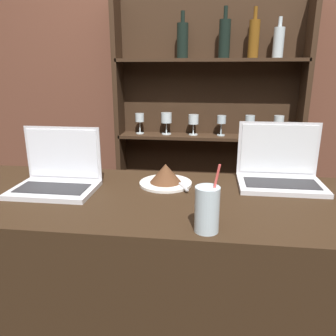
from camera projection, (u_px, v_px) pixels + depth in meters
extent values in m
cube|color=black|center=(177.00, 314.00, 1.32)|extent=(1.95, 0.61, 1.02)
cube|color=brown|center=(195.00, 87.00, 2.16)|extent=(7.00, 0.06, 2.70)
cube|color=#332114|center=(121.00, 148.00, 2.22)|extent=(0.03, 0.18, 1.89)
cube|color=#332114|center=(297.00, 154.00, 2.08)|extent=(0.03, 0.18, 1.89)
cube|color=#332114|center=(207.00, 148.00, 2.23)|extent=(1.18, 0.02, 1.89)
cube|color=#332114|center=(205.00, 204.00, 2.26)|extent=(1.14, 0.18, 0.02)
cube|color=#332114|center=(207.00, 137.00, 2.12)|extent=(1.14, 0.18, 0.02)
cube|color=#332114|center=(210.00, 60.00, 1.99)|extent=(1.14, 0.18, 0.02)
cylinder|color=silver|center=(140.00, 133.00, 2.17)|extent=(0.05, 0.05, 0.01)
cylinder|color=silver|center=(140.00, 127.00, 2.16)|extent=(0.01, 0.01, 0.07)
cylinder|color=silver|center=(140.00, 117.00, 2.14)|extent=(0.06, 0.06, 0.05)
cylinder|color=silver|center=(166.00, 134.00, 2.15)|extent=(0.06, 0.06, 0.01)
cylinder|color=silver|center=(166.00, 128.00, 2.14)|extent=(0.01, 0.01, 0.07)
cylinder|color=silver|center=(166.00, 118.00, 2.12)|extent=(0.07, 0.07, 0.06)
cylinder|color=silver|center=(193.00, 134.00, 2.13)|extent=(0.06, 0.06, 0.01)
cylinder|color=silver|center=(193.00, 129.00, 2.12)|extent=(0.01, 0.01, 0.07)
cylinder|color=silver|center=(194.00, 119.00, 2.10)|extent=(0.07, 0.07, 0.06)
cylinder|color=silver|center=(221.00, 135.00, 2.11)|extent=(0.05, 0.05, 0.01)
cylinder|color=silver|center=(221.00, 129.00, 2.10)|extent=(0.01, 0.01, 0.07)
cylinder|color=silver|center=(221.00, 119.00, 2.08)|extent=(0.06, 0.06, 0.05)
cylinder|color=silver|center=(249.00, 136.00, 2.09)|extent=(0.05, 0.05, 0.01)
cylinder|color=silver|center=(249.00, 130.00, 2.08)|extent=(0.01, 0.01, 0.07)
cylinder|color=silver|center=(250.00, 120.00, 2.06)|extent=(0.06, 0.06, 0.05)
cylinder|color=silver|center=(277.00, 136.00, 2.07)|extent=(0.06, 0.06, 0.01)
cylinder|color=silver|center=(278.00, 130.00, 2.06)|extent=(0.01, 0.01, 0.07)
cylinder|color=silver|center=(279.00, 120.00, 2.04)|extent=(0.06, 0.06, 0.06)
cylinder|color=black|center=(224.00, 39.00, 1.94)|extent=(0.07, 0.07, 0.22)
cylinder|color=black|center=(226.00, 13.00, 1.90)|extent=(0.02, 0.02, 0.07)
cylinder|color=black|center=(183.00, 41.00, 1.98)|extent=(0.07, 0.07, 0.20)
cylinder|color=black|center=(183.00, 17.00, 1.94)|extent=(0.02, 0.02, 0.07)
cylinder|color=#B2C1C6|center=(278.00, 43.00, 1.91)|extent=(0.06, 0.06, 0.17)
cylinder|color=#B2C1C6|center=(280.00, 22.00, 1.88)|extent=(0.02, 0.02, 0.06)
cylinder|color=brown|center=(254.00, 39.00, 1.92)|extent=(0.06, 0.06, 0.21)
cylinder|color=brown|center=(256.00, 13.00, 1.88)|extent=(0.02, 0.02, 0.07)
cube|color=silver|center=(54.00, 190.00, 1.23)|extent=(0.30, 0.21, 0.02)
cube|color=#28282B|center=(52.00, 188.00, 1.21)|extent=(0.26, 0.12, 0.00)
cube|color=silver|center=(63.00, 153.00, 1.29)|extent=(0.30, 0.00, 0.21)
cube|color=white|center=(63.00, 153.00, 1.29)|extent=(0.28, 0.01, 0.19)
cube|color=silver|center=(280.00, 185.00, 1.28)|extent=(0.32, 0.22, 0.02)
cube|color=#28282B|center=(281.00, 183.00, 1.26)|extent=(0.28, 0.12, 0.00)
cube|color=silver|center=(278.00, 149.00, 1.35)|extent=(0.32, 0.00, 0.22)
cube|color=silver|center=(278.00, 149.00, 1.34)|extent=(0.30, 0.01, 0.20)
cylinder|color=silver|center=(166.00, 183.00, 1.31)|extent=(0.21, 0.21, 0.01)
cone|color=#51301C|center=(166.00, 173.00, 1.30)|extent=(0.12, 0.12, 0.07)
cube|color=#B7B7BC|center=(180.00, 183.00, 1.29)|extent=(0.08, 0.16, 0.00)
cylinder|color=silver|center=(207.00, 209.00, 0.91)|extent=(0.07, 0.07, 0.13)
cylinder|color=#E04C47|center=(212.00, 198.00, 0.90)|extent=(0.04, 0.01, 0.20)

